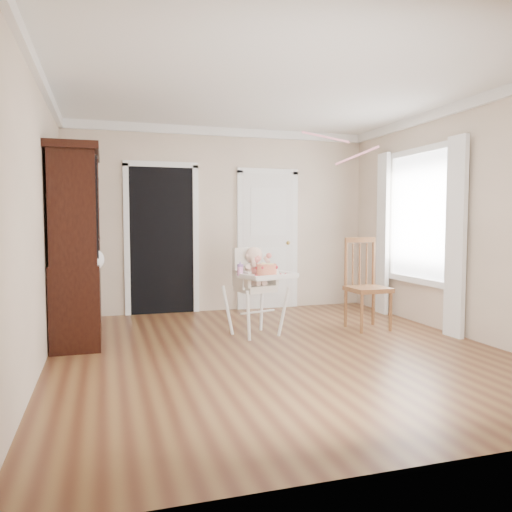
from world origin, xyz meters
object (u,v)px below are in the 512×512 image
object	(u,v)px
dining_chair	(366,286)
china_cabinet	(76,246)
cake	(267,270)
sippy_cup	(240,270)
high_chair	(256,281)

from	to	relation	value
dining_chair	china_cabinet	bearing A→B (deg)	173.57
cake	sippy_cup	size ratio (longest dim) A/B	1.74
dining_chair	sippy_cup	bearing A→B (deg)	-176.71
china_cabinet	dining_chair	bearing A→B (deg)	-5.22
china_cabinet	cake	bearing A→B (deg)	-14.56
high_chair	dining_chair	size ratio (longest dim) A/B	0.92
cake	china_cabinet	distance (m)	2.11
cake	sippy_cup	world-z (taller)	sippy_cup
high_chair	cake	distance (m)	0.29
cake	dining_chair	xyz separation A→B (m)	(1.37, 0.22, -0.26)
china_cabinet	high_chair	bearing A→B (deg)	-8.08
dining_chair	high_chair	bearing A→B (deg)	177.55
high_chair	sippy_cup	world-z (taller)	high_chair
cake	china_cabinet	bearing A→B (deg)	165.44
high_chair	dining_chair	xyz separation A→B (m)	(1.43, -0.03, -0.12)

